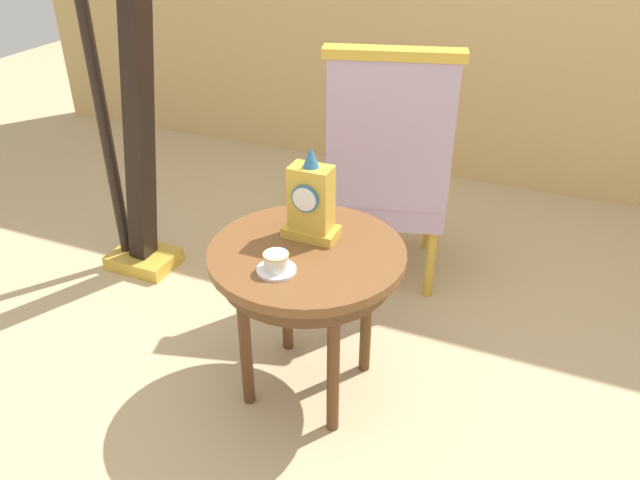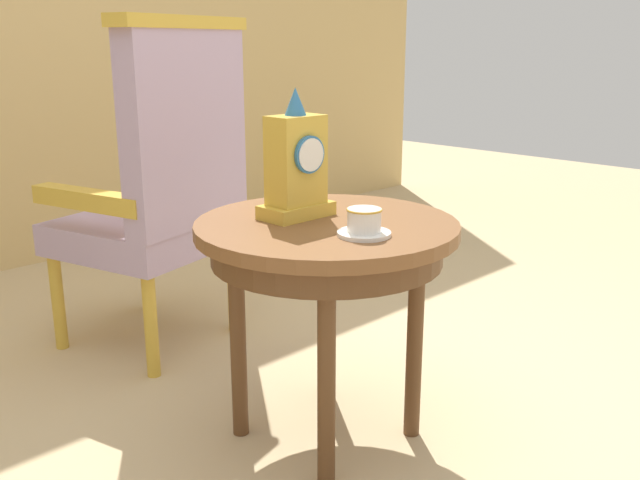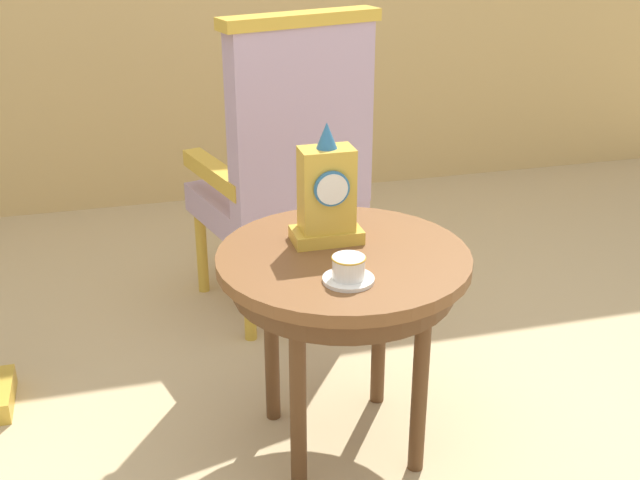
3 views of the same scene
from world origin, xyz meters
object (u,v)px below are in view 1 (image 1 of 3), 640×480
side_table (307,268)px  teacup_left (276,263)px  armchair (388,167)px  harp (130,140)px  mantel_clock (311,202)px

side_table → teacup_left: 0.20m
armchair → harp: (-1.11, -0.36, 0.09)m
teacup_left → mantel_clock: bearing=87.1°
mantel_clock → harp: bearing=160.9°
mantel_clock → armchair: armchair is taller
teacup_left → armchair: size_ratio=0.11×
teacup_left → harp: bearing=149.5°
side_table → harp: harp is taller
side_table → teacup_left: teacup_left is taller
harp → side_table: bearing=-22.8°
mantel_clock → armchair: bearing=85.9°
side_table → teacup_left: bearing=-102.4°
armchair → harp: bearing=-161.8°
teacup_left → mantel_clock: mantel_clock is taller
mantel_clock → armchair: (0.05, 0.73, -0.16)m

